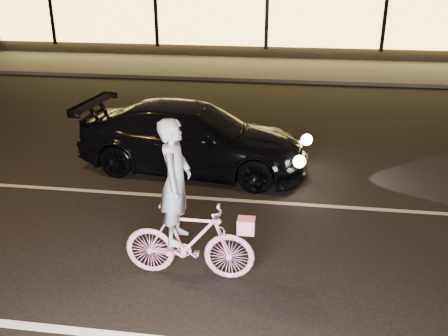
# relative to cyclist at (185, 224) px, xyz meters

# --- Properties ---
(ground) EXTENTS (90.00, 90.00, 0.00)m
(ground) POSITION_rel_cyclist_xyz_m (-0.01, 0.26, -0.76)
(ground) COLOR black
(ground) RESTS_ON ground
(lane_stripe_far) EXTENTS (60.00, 0.10, 0.01)m
(lane_stripe_far) POSITION_rel_cyclist_xyz_m (-0.01, 2.26, -0.75)
(lane_stripe_far) COLOR gray
(lane_stripe_far) RESTS_ON ground
(sidewalk) EXTENTS (30.00, 4.00, 0.12)m
(sidewalk) POSITION_rel_cyclist_xyz_m (-0.01, 13.26, -0.70)
(sidewalk) COLOR #383533
(sidewalk) RESTS_ON ground
(cyclist) EXTENTS (1.69, 0.58, 2.13)m
(cyclist) POSITION_rel_cyclist_xyz_m (0.00, 0.00, 0.00)
(cyclist) COLOR #DC2A86
(cyclist) RESTS_ON ground
(sedan) EXTENTS (4.62, 2.30, 1.29)m
(sedan) POSITION_rel_cyclist_xyz_m (-0.63, 3.56, -0.11)
(sedan) COLOR black
(sedan) RESTS_ON ground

